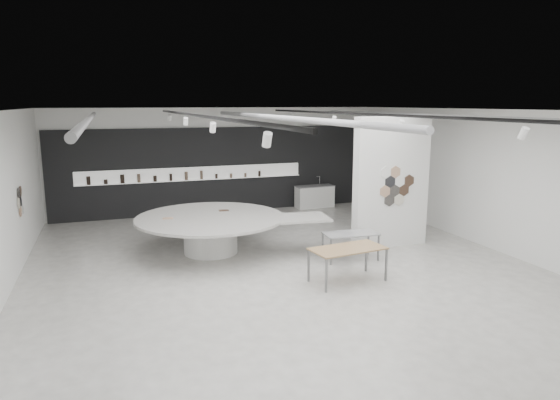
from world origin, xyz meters
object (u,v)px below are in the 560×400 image
object	(u,v)px
sample_table_wood	(348,250)
kitchen_counter	(315,196)
partition_column	(391,183)
display_island	(214,229)
sample_table_stone	(351,235)

from	to	relation	value
sample_table_wood	kitchen_counter	size ratio (longest dim) A/B	1.16
kitchen_counter	partition_column	bearing A→B (deg)	-93.17
display_island	kitchen_counter	xyz separation A→B (m)	(4.87, 4.59, -0.23)
kitchen_counter	display_island	bearing A→B (deg)	-139.29
display_island	sample_table_stone	distance (m)	3.63
kitchen_counter	sample_table_wood	bearing A→B (deg)	-110.33
partition_column	sample_table_wood	world-z (taller)	partition_column
partition_column	kitchen_counter	xyz separation A→B (m)	(0.06, 5.51, -1.37)
sample_table_wood	partition_column	bearing A→B (deg)	42.63
partition_column	display_island	bearing A→B (deg)	169.14
sample_table_wood	kitchen_counter	world-z (taller)	kitchen_counter
sample_table_stone	kitchen_counter	world-z (taller)	kitchen_counter
partition_column	kitchen_counter	distance (m)	5.68
display_island	sample_table_wood	bearing A→B (deg)	-46.45
partition_column	sample_table_wood	bearing A→B (deg)	-137.37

